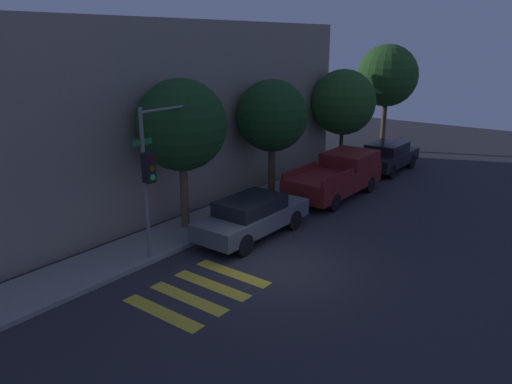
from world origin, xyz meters
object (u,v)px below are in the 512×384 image
(traffic_light_pole, at_px, (159,156))
(tree_far_end, at_px, (343,102))
(tree_near_corner, at_px, (181,126))
(sedan_middle, at_px, (387,156))
(sedan_near_corner, at_px, (252,216))
(pickup_truck, at_px, (337,175))
(tree_behind_truck, at_px, (387,76))
(tree_midblock, at_px, (272,116))

(traffic_light_pole, bearing_deg, tree_far_end, 4.43)
(tree_near_corner, bearing_deg, sedan_middle, -10.57)
(sedan_near_corner, height_order, tree_far_end, tree_far_end)
(traffic_light_pole, xyz_separation_m, sedan_near_corner, (2.98, -1.27, -2.50))
(pickup_truck, xyz_separation_m, tree_near_corner, (-7.07, 2.34, 2.91))
(tree_far_end, bearing_deg, tree_near_corner, 180.00)
(traffic_light_pole, height_order, tree_near_corner, tree_near_corner)
(traffic_light_pole, height_order, sedan_near_corner, traffic_light_pole)
(tree_near_corner, bearing_deg, traffic_light_pole, -152.29)
(tree_far_end, distance_m, tree_behind_truck, 5.57)
(pickup_truck, xyz_separation_m, tree_midblock, (-1.71, 2.34, 2.61))
(pickup_truck, height_order, tree_behind_truck, tree_behind_truck)
(sedan_near_corner, height_order, pickup_truck, pickup_truck)
(pickup_truck, bearing_deg, tree_behind_truck, 12.93)
(traffic_light_pole, height_order, tree_far_end, tree_far_end)
(pickup_truck, relative_size, sedan_middle, 1.23)
(traffic_light_pole, bearing_deg, tree_behind_truck, 3.17)
(traffic_light_pole, distance_m, tree_near_corner, 2.37)
(tree_near_corner, xyz_separation_m, tree_behind_truck, (17.25, 0.00, 0.72))
(pickup_truck, xyz_separation_m, tree_far_end, (4.71, 2.34, 2.58))
(sedan_middle, distance_m, tree_behind_truck, 6.47)
(traffic_light_pole, relative_size, tree_midblock, 0.94)
(pickup_truck, bearing_deg, traffic_light_pole, 172.07)
(traffic_light_pole, relative_size, tree_near_corner, 0.88)
(tree_near_corner, relative_size, tree_far_end, 1.05)
(tree_behind_truck, bearing_deg, sedan_middle, -153.65)
(tree_far_end, height_order, tree_behind_truck, tree_behind_truck)
(tree_near_corner, bearing_deg, tree_behind_truck, 0.00)
(tree_behind_truck, bearing_deg, pickup_truck, -167.07)
(tree_near_corner, height_order, tree_far_end, tree_near_corner)
(sedan_middle, relative_size, tree_midblock, 0.84)
(tree_near_corner, height_order, tree_midblock, tree_near_corner)
(tree_behind_truck, bearing_deg, tree_midblock, 180.00)
(traffic_light_pole, distance_m, tree_midblock, 7.48)
(sedan_near_corner, relative_size, sedan_middle, 1.09)
(sedan_near_corner, distance_m, pickup_truck, 6.12)
(traffic_light_pole, relative_size, sedan_middle, 1.12)
(sedan_near_corner, distance_m, tree_near_corner, 3.96)
(sedan_middle, height_order, tree_midblock, tree_midblock)
(tree_midblock, relative_size, tree_behind_truck, 0.79)
(pickup_truck, distance_m, tree_near_corner, 7.99)
(traffic_light_pole, height_order, tree_behind_truck, tree_behind_truck)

